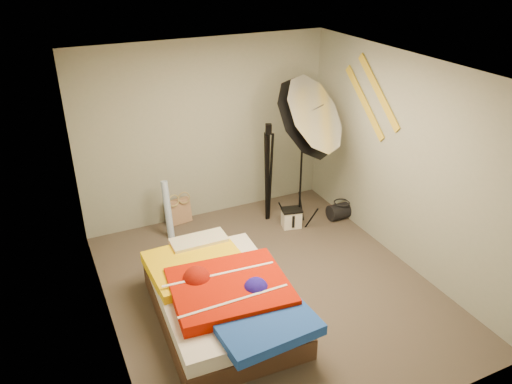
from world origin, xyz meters
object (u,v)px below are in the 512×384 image
bed (222,297)px  camera_case (291,219)px  wrapping_roll (168,210)px  photo_umbrella (306,119)px  camera_tripod (268,167)px  duffel_bag (341,211)px  tote_bag (178,212)px

bed → camera_case: bearing=40.8°
bed → wrapping_roll: bearing=91.2°
camera_case → bed: (-1.57, -1.35, 0.14)m
bed → photo_umbrella: photo_umbrella is taller
camera_tripod → wrapping_roll: bearing=173.9°
duffel_bag → photo_umbrella: (-0.72, -0.11, 1.51)m
camera_tripod → photo_umbrella: bearing=-66.0°
wrapping_roll → bed: bearing=-88.8°
tote_bag → bed: 2.14m
photo_umbrella → bed: bearing=-144.3°
camera_tripod → tote_bag: bearing=159.8°
tote_bag → camera_case: tote_bag is taller
tote_bag → camera_tripod: camera_tripod is taller
tote_bag → wrapping_roll: bearing=-135.7°
wrapping_roll → bed: 1.85m
photo_umbrella → tote_bag: bearing=145.6°
wrapping_roll → camera_tripod: camera_tripod is taller
camera_case → camera_tripod: size_ratio=0.18×
tote_bag → wrapping_roll: 0.42m
camera_case → photo_umbrella: 1.51m
bed → camera_tripod: camera_tripod is taller
tote_bag → bed: (-0.18, -2.13, 0.09)m
photo_umbrella → camera_tripod: bearing=114.0°
bed → photo_umbrella: (1.60, 1.15, 1.35)m
camera_case → duffel_bag: 0.77m
tote_bag → photo_umbrella: 2.25m
camera_case → camera_tripod: (-0.20, 0.34, 0.69)m
duffel_bag → camera_tripod: size_ratio=0.26×
tote_bag → camera_tripod: size_ratio=0.24×
camera_case → photo_umbrella: (0.04, -0.20, 1.49)m
tote_bag → camera_tripod: bearing=-28.5°
camera_tripod → bed: bearing=-128.9°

